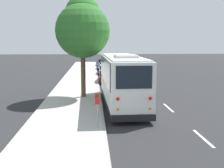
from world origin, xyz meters
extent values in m
plane|color=#28282B|center=(0.00, 0.00, 0.00)|extent=(160.00, 160.00, 0.00)
cube|color=#B2AFA8|center=(0.00, 3.83, 0.07)|extent=(80.00, 4.05, 0.15)
cube|color=#9D9A94|center=(0.00, 1.74, 0.07)|extent=(80.00, 0.14, 0.15)
cube|color=white|center=(-0.20, 0.28, 1.79)|extent=(9.57, 2.55, 3.08)
cube|color=black|center=(-0.20, 0.28, 0.39)|extent=(9.62, 2.60, 0.28)
cube|color=black|center=(-0.20, 0.28, 2.47)|extent=(8.79, 2.62, 1.48)
cube|color=black|center=(4.58, 0.39, 2.47)|extent=(0.08, 2.05, 1.56)
cube|color=black|center=(-4.98, 0.17, 2.58)|extent=(0.07, 1.88, 1.18)
cube|color=black|center=(4.58, 0.39, 3.19)|extent=(0.08, 1.69, 0.22)
cube|color=white|center=(-0.20, 0.28, 3.37)|extent=(8.98, 2.32, 0.10)
cube|color=silver|center=(-1.90, 0.24, 3.49)|extent=(1.78, 1.37, 0.20)
cube|color=black|center=(4.61, 0.39, 0.43)|extent=(0.15, 2.36, 0.36)
cube|color=black|center=(-5.00, 0.17, 0.43)|extent=(0.15, 2.36, 0.36)
cylinder|color=red|center=(-5.07, 1.01, 1.48)|extent=(0.03, 0.18, 0.18)
cylinder|color=orange|center=(-5.07, 1.01, 0.93)|extent=(0.03, 0.14, 0.14)
cylinder|color=red|center=(-5.03, -0.67, 1.48)|extent=(0.03, 0.18, 0.18)
cylinder|color=orange|center=(-5.03, -0.67, 0.93)|extent=(0.03, 0.14, 0.14)
cube|color=white|center=(4.64, 1.17, 0.60)|extent=(0.05, 0.32, 0.18)
cube|color=white|center=(4.67, -0.40, 0.60)|extent=(0.05, 0.32, 0.18)
cube|color=black|center=(4.24, 1.70, 2.77)|extent=(0.06, 0.10, 0.24)
cylinder|color=black|center=(2.59, 1.36, 0.46)|extent=(0.92, 0.32, 0.91)
cylinder|color=slate|center=(2.59, 1.36, 0.46)|extent=(0.42, 0.33, 0.41)
cylinder|color=black|center=(2.64, -0.67, 0.46)|extent=(0.92, 0.32, 0.91)
cylinder|color=slate|center=(2.64, -0.67, 0.46)|extent=(0.42, 0.33, 0.41)
cylinder|color=black|center=(-2.89, 1.23, 0.46)|extent=(0.92, 0.32, 0.91)
cylinder|color=slate|center=(-2.89, 1.23, 0.46)|extent=(0.42, 0.33, 0.41)
cylinder|color=black|center=(-2.84, -0.80, 0.46)|extent=(0.92, 0.32, 0.91)
cylinder|color=slate|center=(-2.84, -0.80, 0.46)|extent=(0.42, 0.33, 0.41)
cube|color=maroon|center=(11.22, 0.74, 0.50)|extent=(4.51, 1.97, 0.66)
cube|color=black|center=(11.10, 0.74, 1.07)|extent=(2.18, 1.59, 0.48)
cube|color=maroon|center=(11.10, 0.74, 1.31)|extent=(2.09, 1.55, 0.05)
cube|color=black|center=(13.44, 0.59, 0.27)|extent=(0.19, 1.63, 0.20)
cube|color=black|center=(8.99, 0.88, 0.27)|extent=(0.19, 1.63, 0.20)
cylinder|color=black|center=(12.65, 1.41, 0.34)|extent=(0.69, 0.24, 0.68)
cylinder|color=slate|center=(12.65, 1.41, 0.34)|extent=(0.32, 0.24, 0.30)
cylinder|color=black|center=(12.55, -0.12, 0.34)|extent=(0.69, 0.24, 0.68)
cylinder|color=slate|center=(12.55, -0.12, 0.34)|extent=(0.32, 0.24, 0.30)
cylinder|color=black|center=(9.88, 1.59, 0.34)|extent=(0.69, 0.24, 0.68)
cylinder|color=slate|center=(9.88, 1.59, 0.34)|extent=(0.32, 0.24, 0.30)
cylinder|color=black|center=(9.78, 0.06, 0.34)|extent=(0.69, 0.24, 0.68)
cylinder|color=slate|center=(9.78, 0.06, 0.34)|extent=(0.32, 0.24, 0.30)
cube|color=#A8AAAF|center=(18.48, 0.63, 0.47)|extent=(4.50, 1.71, 0.62)
cube|color=black|center=(18.37, 0.64, 1.02)|extent=(2.15, 1.45, 0.48)
cube|color=#A8AAAF|center=(18.37, 0.64, 1.26)|extent=(2.06, 1.41, 0.05)
cube|color=black|center=(20.74, 0.59, 0.26)|extent=(0.11, 1.58, 0.20)
cube|color=black|center=(16.22, 0.68, 0.26)|extent=(0.11, 1.58, 0.20)
cylinder|color=black|center=(19.91, 1.34, 0.31)|extent=(0.63, 0.21, 0.63)
cylinder|color=slate|center=(19.91, 1.34, 0.31)|extent=(0.29, 0.23, 0.28)
cylinder|color=black|center=(19.88, -0.13, 0.31)|extent=(0.63, 0.21, 0.63)
cylinder|color=slate|center=(19.88, -0.13, 0.31)|extent=(0.29, 0.23, 0.28)
cylinder|color=black|center=(17.09, 1.40, 0.31)|extent=(0.63, 0.21, 0.63)
cylinder|color=slate|center=(17.09, 1.40, 0.31)|extent=(0.29, 0.23, 0.28)
cylinder|color=black|center=(17.06, -0.08, 0.31)|extent=(0.63, 0.21, 0.63)
cylinder|color=slate|center=(17.06, -0.08, 0.31)|extent=(0.29, 0.23, 0.28)
cube|color=navy|center=(24.60, 0.54, 0.48)|extent=(4.18, 1.96, 0.64)
cube|color=black|center=(24.49, 0.53, 1.04)|extent=(2.02, 1.59, 0.48)
cube|color=navy|center=(24.49, 0.53, 1.28)|extent=(1.94, 1.55, 0.05)
cube|color=black|center=(26.65, 0.67, 0.26)|extent=(0.18, 1.66, 0.20)
cube|color=black|center=(22.54, 0.41, 0.26)|extent=(0.18, 1.66, 0.20)
cylinder|color=black|center=(25.83, 1.40, 0.33)|extent=(0.67, 0.24, 0.65)
cylinder|color=slate|center=(25.83, 1.40, 0.33)|extent=(0.31, 0.24, 0.29)
cylinder|color=black|center=(25.93, -0.16, 0.33)|extent=(0.67, 0.24, 0.65)
cylinder|color=slate|center=(25.93, -0.16, 0.33)|extent=(0.31, 0.24, 0.29)
cylinder|color=black|center=(23.26, 1.24, 0.33)|extent=(0.67, 0.24, 0.65)
cylinder|color=slate|center=(23.26, 1.24, 0.33)|extent=(0.31, 0.24, 0.29)
cylinder|color=black|center=(23.36, -0.32, 0.33)|extent=(0.67, 0.24, 0.65)
cylinder|color=slate|center=(23.36, -0.32, 0.33)|extent=(0.31, 0.24, 0.29)
cube|color=black|center=(31.30, 0.53, 0.46)|extent=(4.05, 1.87, 0.62)
cube|color=black|center=(31.19, 0.53, 1.01)|extent=(1.94, 1.56, 0.48)
cube|color=black|center=(31.19, 0.53, 1.25)|extent=(1.87, 1.52, 0.05)
cube|color=black|center=(33.31, 0.60, 0.26)|extent=(0.14, 1.68, 0.20)
cube|color=black|center=(29.28, 0.46, 0.26)|extent=(0.14, 1.68, 0.20)
cylinder|color=black|center=(32.53, 1.37, 0.31)|extent=(0.63, 0.22, 0.62)
cylinder|color=slate|center=(32.53, 1.37, 0.31)|extent=(0.29, 0.23, 0.28)
cylinder|color=black|center=(32.58, -0.22, 0.31)|extent=(0.63, 0.22, 0.62)
cylinder|color=slate|center=(32.58, -0.22, 0.31)|extent=(0.29, 0.23, 0.28)
cylinder|color=black|center=(30.01, 1.28, 0.31)|extent=(0.63, 0.22, 0.62)
cylinder|color=slate|center=(30.01, 1.28, 0.31)|extent=(0.29, 0.23, 0.28)
cylinder|color=black|center=(30.06, -0.30, 0.31)|extent=(0.63, 0.22, 0.62)
cylinder|color=slate|center=(30.06, -0.30, 0.31)|extent=(0.29, 0.23, 0.28)
cylinder|color=brown|center=(2.42, 3.02, 1.95)|extent=(0.36, 0.36, 3.61)
sphere|color=#2D6B28|center=(2.42, 3.02, 5.20)|extent=(4.12, 4.12, 4.12)
sphere|color=#31732C|center=(2.94, 3.02, 6.53)|extent=(2.68, 2.68, 2.68)
cylinder|color=gray|center=(-5.45, 2.06, 0.73)|extent=(0.06, 0.06, 1.15)
cube|color=red|center=(-5.45, 2.06, 1.44)|extent=(0.02, 0.22, 0.28)
cylinder|color=gray|center=(-3.68, 2.06, 0.69)|extent=(0.06, 0.06, 1.08)
cube|color=red|center=(-3.68, 2.06, 1.37)|extent=(0.02, 0.22, 0.28)
cube|color=silver|center=(-7.05, -2.75, 0.00)|extent=(2.40, 0.14, 0.01)
cube|color=silver|center=(-1.05, -2.75, 0.00)|extent=(2.40, 0.14, 0.01)
cube|color=silver|center=(4.95, -2.75, 0.00)|extent=(2.40, 0.14, 0.01)
camera|label=1|loc=(-19.09, 2.27, 4.40)|focal=45.00mm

